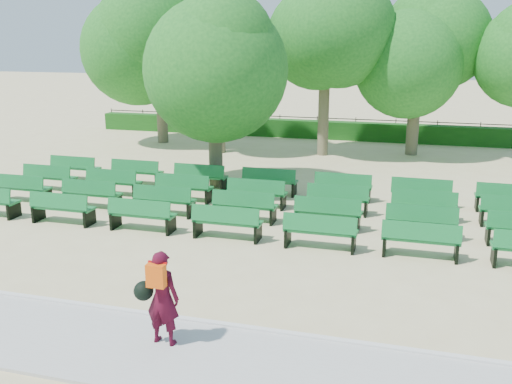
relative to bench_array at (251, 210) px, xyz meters
The scene contains 9 objects.
ground 0.74m from the bench_array, 43.54° to the right, with size 120.00×120.00×0.00m, color #CAB985.
paving 7.93m from the bench_array, 86.13° to the right, with size 30.00×2.20×0.06m, color #B1B2AD.
curb 6.78m from the bench_array, 85.47° to the right, with size 30.00×0.12×0.10m, color silver.
hedge 13.51m from the bench_array, 87.73° to the left, with size 26.00×0.70×0.90m, color #164E14.
fence 13.90m from the bench_array, 87.79° to the left, with size 26.00×0.10×1.02m, color black, non-canonical shape.
tree_line 9.51m from the bench_array, 86.77° to the left, with size 21.80×6.80×7.04m, color #206E1F, non-canonical shape.
bench_array is the anchor object (origin of this frame).
tree_among 5.31m from the bench_array, 127.11° to the left, with size 4.50×4.50×6.17m.
person 7.69m from the bench_array, 85.04° to the right, with size 0.79×0.48×1.65m.
Camera 1 is at (4.00, -14.99, 5.06)m, focal length 40.00 mm.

